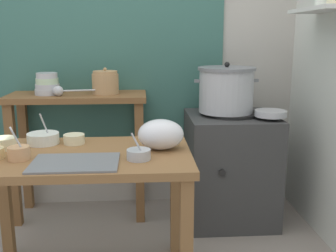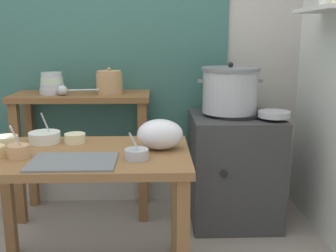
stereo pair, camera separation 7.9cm
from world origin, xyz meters
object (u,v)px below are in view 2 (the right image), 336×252
wide_pan (274,114)px  prep_bowl_5 (19,151)px  serving_tray (73,162)px  prep_bowl_2 (6,141)px  stove_block (233,168)px  clay_pot (109,82)px  bowl_stack_enamel (52,84)px  ladle (64,90)px  steamer_pot (230,90)px  plastic_bag (160,134)px  back_shelf_table (83,124)px  prep_bowl_1 (45,137)px  prep_bowl_3 (75,138)px  prep_bowl_0 (137,154)px  prep_table (82,173)px

wide_pan → prep_bowl_5: 1.58m
serving_tray → prep_bowl_2: prep_bowl_2 is taller
wide_pan → prep_bowl_5: (-1.43, -0.66, -0.04)m
stove_block → clay_pot: (-0.87, 0.13, 0.60)m
bowl_stack_enamel → ladle: size_ratio=0.62×
steamer_pot → plastic_bag: size_ratio=1.85×
plastic_bag → prep_bowl_5: 0.70m
stove_block → plastic_bag: (-0.53, -0.67, 0.42)m
back_shelf_table → ladle: size_ratio=3.41×
back_shelf_table → prep_bowl_1: 0.66m
wide_pan → back_shelf_table: bearing=167.7°
prep_bowl_2 → prep_bowl_3: 0.36m
steamer_pot → prep_bowl_1: steamer_pot is taller
serving_tray → prep_bowl_0: size_ratio=2.96×
steamer_pot → prep_bowl_3: steamer_pot is taller
serving_tray → prep_bowl_2: size_ratio=3.22×
stove_block → ladle: bearing=178.0°
ladle → bowl_stack_enamel: bearing=140.4°
prep_bowl_1 → plastic_bag: bearing=-13.4°
prep_bowl_0 → prep_bowl_1: 0.61m
prep_table → stove_block: bearing=37.9°
wide_pan → prep_bowl_2: bearing=-163.6°
ladle → prep_bowl_5: (-0.04, -0.85, -0.18)m
serving_tray → prep_bowl_2: 0.49m
prep_bowl_0 → wide_pan: bearing=38.6°
prep_table → steamer_pot: (0.89, 0.74, 0.33)m
back_shelf_table → steamer_pot: bearing=-6.1°
clay_pot → ladle: size_ratio=0.66×
bowl_stack_enamel → prep_table: bearing=-67.9°
ladle → prep_bowl_1: size_ratio=1.59×
serving_tray → prep_bowl_5: bearing=163.3°
back_shelf_table → prep_bowl_1: size_ratio=5.44×
steamer_pot → back_shelf_table: bearing=173.9°
prep_bowl_3 → prep_table: bearing=-70.2°
back_shelf_table → wide_pan: back_shelf_table is taller
ladle → prep_bowl_1: bearing=-89.4°
steamer_pot → prep_bowl_0: 1.07m
prep_bowl_3 → stove_block: bearing=28.2°
stove_block → prep_bowl_2: 1.52m
prep_table → back_shelf_table: 0.87m
prep_table → serving_tray: 0.21m
prep_bowl_1 → prep_table: bearing=-40.1°
ladle → prep_bowl_0: 1.05m
bowl_stack_enamel → wide_pan: bearing=-10.5°
steamer_pot → prep_bowl_2: bearing=-154.1°
stove_block → serving_tray: stove_block is taller
ladle → serving_tray: ladle is taller
plastic_bag → prep_bowl_3: size_ratio=2.10×
prep_table → wide_pan: bearing=26.3°
wide_pan → steamer_pot: bearing=146.7°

